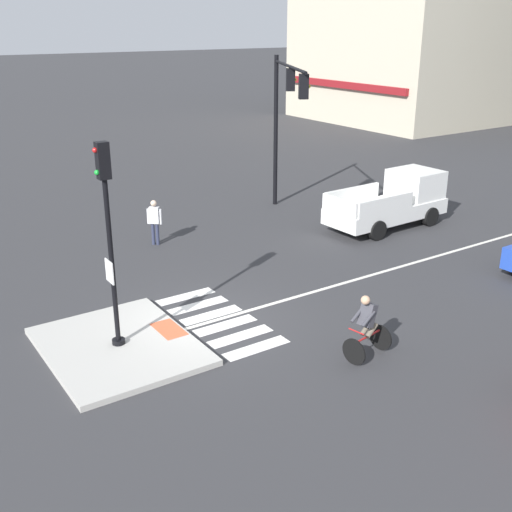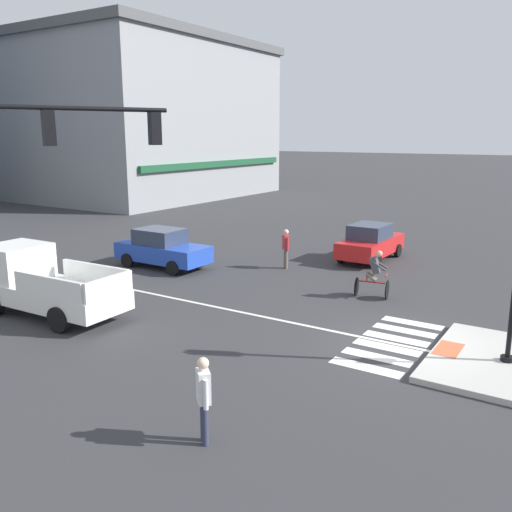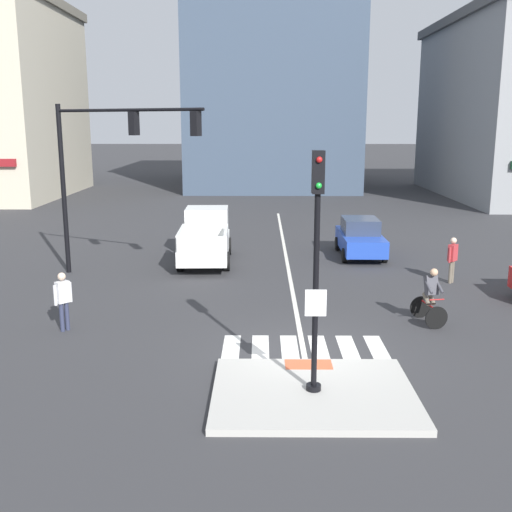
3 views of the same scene
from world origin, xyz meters
name	(u,v)px [view 2 (image 2 of 3)]	position (x,y,z in m)	size (l,w,h in m)	color
ground_plane	(405,346)	(0.00, 0.00, 0.00)	(300.00, 300.00, 0.00)	#333335
traffic_island	(507,364)	(0.00, -2.50, 0.07)	(4.28, 3.46, 0.15)	#B2AFA8
tactile_pad_front	(448,349)	(0.00, -1.12, 0.15)	(1.10, 0.60, 0.01)	#DB5B38
crosswalk_stripe_a	(366,367)	(-1.88, 0.36, 0.00)	(0.44, 1.80, 0.01)	silver
crosswalk_stripe_b	(377,357)	(-1.13, 0.36, 0.00)	(0.44, 1.80, 0.01)	silver
crosswalk_stripe_c	(387,347)	(-0.38, 0.36, 0.00)	(0.44, 1.80, 0.01)	silver
crosswalk_stripe_d	(396,338)	(0.38, 0.36, 0.00)	(0.44, 1.80, 0.01)	silver
crosswalk_stripe_e	(405,330)	(1.13, 0.36, 0.00)	(0.44, 1.80, 0.01)	silver
crosswalk_stripe_f	(412,323)	(1.88, 0.36, 0.00)	(0.44, 1.80, 0.01)	silver
lane_centre_line	(133,290)	(-0.03, 10.00, 0.00)	(0.14, 28.00, 0.01)	silver
building_far_block	(131,120)	(23.68, 33.46, 6.82)	(21.39, 20.14, 13.61)	gray
car_red_cross_right	(370,242)	(9.19, 4.51, 0.81)	(4.13, 1.90, 1.64)	red
car_blue_eastbound_far	(162,248)	(3.18, 11.46, 0.81)	(1.87, 4.11, 1.64)	#2347B7
pickup_truck_white_westbound_far	(41,283)	(-3.43, 10.54, 0.98)	(2.18, 5.16, 2.08)	white
cyclist	(374,273)	(3.73, 2.29, 0.87)	(0.84, 1.19, 1.68)	black
pedestrian_at_curb_left	(204,393)	(-6.60, 1.63, 0.98)	(0.40, 0.43, 1.67)	#2D334C
pedestrian_waiting_far_side	(286,246)	(5.77, 6.92, 0.98)	(0.41, 0.42, 1.67)	#6B6051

